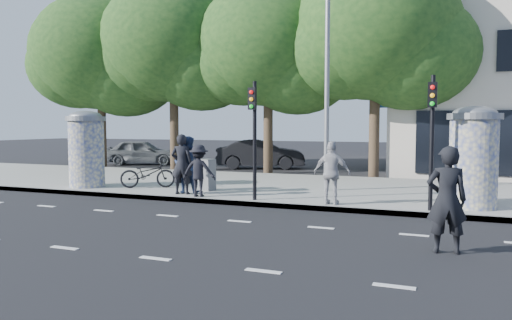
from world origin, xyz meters
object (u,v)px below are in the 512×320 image
at_px(bicycle, 148,174).
at_px(car_left, 142,152).
at_px(traffic_pole_far, 432,128).
at_px(ped_c, 187,165).
at_px(ped_e, 332,173).
at_px(cabinet_right, 456,184).
at_px(ped_b, 182,164).
at_px(ped_d, 199,171).
at_px(ad_column_left, 86,147).
at_px(ped_a, 80,158).
at_px(cabinet_left, 207,175).
at_px(traffic_pole_near, 254,128).
at_px(ad_column_right, 474,155).
at_px(man_road, 447,200).
at_px(car_mid, 261,154).
at_px(street_lamp, 327,48).

xyz_separation_m(bicycle, car_left, (-7.22, 10.04, 0.10)).
distance_m(traffic_pole_far, ped_c, 7.47).
distance_m(ped_e, cabinet_right, 3.54).
height_order(ped_b, ped_d, ped_b).
distance_m(ad_column_left, traffic_pole_far, 11.44).
height_order(traffic_pole_far, ped_a, traffic_pole_far).
relative_size(cabinet_left, car_left, 0.24).
bearing_deg(traffic_pole_near, ad_column_right, 8.89).
relative_size(man_road, cabinet_right, 1.88).
relative_size(traffic_pole_near, cabinet_right, 3.30).
distance_m(traffic_pole_near, car_mid, 12.24).
relative_size(ped_b, ped_e, 1.09).
bearing_deg(ped_e, ad_column_left, -2.57).
distance_m(traffic_pole_near, car_left, 16.30).
distance_m(ped_e, bicycle, 6.83).
relative_size(street_lamp, cabinet_right, 7.77).
bearing_deg(bicycle, ped_c, -137.21).
bearing_deg(ped_a, ad_column_left, 153.92).
bearing_deg(ped_e, ped_c, -5.15).
bearing_deg(car_left, man_road, -155.97).
bearing_deg(ped_a, man_road, 161.93).
relative_size(traffic_pole_far, ped_d, 2.16).
relative_size(ped_d, car_mid, 0.34).
relative_size(street_lamp, ped_b, 4.25).
bearing_deg(bicycle, traffic_pole_near, -135.04).
distance_m(ad_column_left, car_left, 11.75).
xyz_separation_m(ad_column_left, ped_b, (4.03, -0.38, -0.45)).
relative_size(ad_column_right, cabinet_left, 2.55).
xyz_separation_m(ped_a, ped_e, (9.40, -0.94, -0.12)).
xyz_separation_m(ad_column_right, man_road, (-0.56, -4.61, -0.57)).
height_order(ped_a, bicycle, ped_a).
bearing_deg(man_road, street_lamp, -70.91).
bearing_deg(man_road, cabinet_left, -45.67).
height_order(ad_column_right, cabinet_right, ad_column_right).
xyz_separation_m(ped_e, cabinet_right, (3.14, 1.60, -0.35)).
bearing_deg(ped_b, ped_d, 147.14).
bearing_deg(ped_b, street_lamp, -160.81).
bearing_deg(cabinet_left, car_mid, 120.35).
bearing_deg(ped_a, traffic_pole_near, 174.74).
bearing_deg(ped_b, ad_column_right, 170.78).
bearing_deg(ped_d, ped_b, -30.82).
bearing_deg(ad_column_left, ped_d, -7.75).
distance_m(ped_c, bicycle, 2.04).
bearing_deg(car_mid, cabinet_right, -155.20).
bearing_deg(street_lamp, man_road, -59.57).
height_order(cabinet_left, cabinet_right, cabinet_left).
distance_m(traffic_pole_near, ped_b, 2.83).
height_order(street_lamp, ped_a, street_lamp).
bearing_deg(cabinet_right, ad_column_right, -66.69).
relative_size(ad_column_left, man_road, 1.37).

